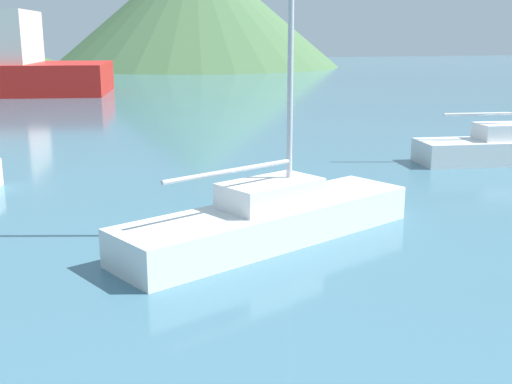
% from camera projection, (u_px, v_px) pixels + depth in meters
% --- Properties ---
extents(sailboat_inner, '(6.06, 2.62, 7.42)m').
position_uv_depth(sailboat_inner, '(502.00, 147.00, 22.14)').
color(sailboat_inner, white).
rests_on(sailboat_inner, ground_plane).
extents(sailboat_outer, '(7.25, 4.37, 9.02)m').
position_uv_depth(sailboat_outer, '(271.00, 217.00, 13.69)').
color(sailboat_outer, white).
rests_on(sailboat_outer, ground_plane).
extents(hill_central, '(39.20, 39.20, 16.12)m').
position_uv_depth(hill_central, '(196.00, 6.00, 87.61)').
color(hill_central, '#476B42').
rests_on(hill_central, ground_plane).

